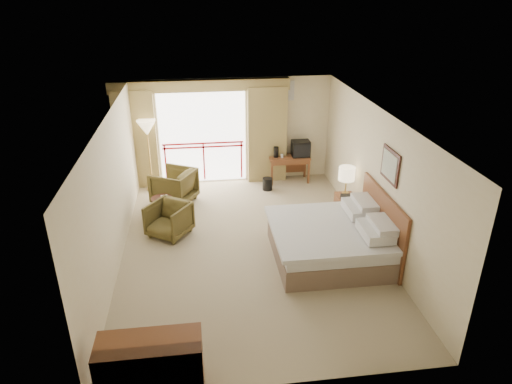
{
  "coord_description": "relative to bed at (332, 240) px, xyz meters",
  "views": [
    {
      "loc": [
        -0.9,
        -7.83,
        4.84
      ],
      "look_at": [
        0.18,
        0.4,
        1.01
      ],
      "focal_mm": 32.0,
      "sensor_mm": 36.0,
      "label": 1
    }
  ],
  "objects": [
    {
      "name": "curtain_right",
      "position": [
        -0.65,
        3.95,
        0.87
      ],
      "size": [
        1.0,
        0.26,
        2.5
      ],
      "primitive_type": "cube",
      "color": "olive",
      "rests_on": "wall_back"
    },
    {
      "name": "hvac_vent",
      "position": [
        -0.2,
        4.07,
        1.97
      ],
      "size": [
        0.5,
        0.04,
        0.5
      ],
      "primitive_type": "cube",
      "color": "silver",
      "rests_on": "wall_back"
    },
    {
      "name": "wastebasket",
      "position": [
        -0.73,
        3.27,
        -0.22
      ],
      "size": [
        0.29,
        0.29,
        0.31
      ],
      "primitive_type": "cylinder",
      "rotation": [
        0.0,
        0.0,
        -0.17
      ],
      "color": "black",
      "rests_on": "floor"
    },
    {
      "name": "desk",
      "position": [
        -0.08,
        3.81,
        0.16
      ],
      "size": [
        1.06,
        0.51,
        0.69
      ],
      "rotation": [
        0.0,
        0.0,
        -0.01
      ],
      "color": "brown",
      "rests_on": "floor"
    },
    {
      "name": "nightstand",
      "position": [
        0.75,
        1.53,
        -0.1
      ],
      "size": [
        0.41,
        0.48,
        0.56
      ],
      "primitive_type": "cube",
      "rotation": [
        0.0,
        0.0,
        -0.03
      ],
      "color": "brown",
      "rests_on": "floor"
    },
    {
      "name": "tv",
      "position": [
        0.22,
        3.75,
        0.52
      ],
      "size": [
        0.46,
        0.36,
        0.42
      ],
      "rotation": [
        0.0,
        0.0,
        -0.21
      ],
      "color": "black",
      "rests_on": "desk"
    },
    {
      "name": "wall_right",
      "position": [
        1.0,
        0.6,
        0.97
      ],
      "size": [
        0.0,
        7.0,
        7.0
      ],
      "primitive_type": "plane",
      "rotation": [
        1.57,
        0.0,
        -1.57
      ],
      "color": "beige",
      "rests_on": "ground"
    },
    {
      "name": "table_lamp",
      "position": [
        0.75,
        1.58,
        0.67
      ],
      "size": [
        0.36,
        0.36,
        0.63
      ],
      "rotation": [
        0.0,
        0.0,
        -0.2
      ],
      "color": "tan",
      "rests_on": "nightstand"
    },
    {
      "name": "framed_art",
      "position": [
        0.97,
        0.0,
        1.47
      ],
      "size": [
        0.04,
        0.72,
        0.6
      ],
      "color": "black",
      "rests_on": "wall_right"
    },
    {
      "name": "coffee_maker",
      "position": [
        -0.43,
        3.76,
        0.45
      ],
      "size": [
        0.14,
        0.14,
        0.28
      ],
      "primitive_type": "cylinder",
      "rotation": [
        0.0,
        0.0,
        0.11
      ],
      "color": "black",
      "rests_on": "desk"
    },
    {
      "name": "armchair_far",
      "position": [
        -3.05,
        2.86,
        -0.38
      ],
      "size": [
        1.22,
        1.21,
        0.82
      ],
      "primitive_type": "imported",
      "rotation": [
        0.0,
        0.0,
        -2.08
      ],
      "color": "#453A19",
      "rests_on": "floor"
    },
    {
      "name": "bed",
      "position": [
        0.0,
        0.0,
        0.0
      ],
      "size": [
        2.13,
        2.06,
        0.97
      ],
      "color": "brown",
      "rests_on": "floor"
    },
    {
      "name": "phone",
      "position": [
        0.7,
        1.38,
        0.23
      ],
      "size": [
        0.21,
        0.17,
        0.09
      ],
      "primitive_type": "cube",
      "rotation": [
        0.0,
        0.0,
        -0.09
      ],
      "color": "black",
      "rests_on": "nightstand"
    },
    {
      "name": "valance",
      "position": [
        -2.3,
        3.98,
        2.17
      ],
      "size": [
        4.4,
        0.22,
        0.28
      ],
      "primitive_type": "cube",
      "color": "olive",
      "rests_on": "wall_back"
    },
    {
      "name": "balcony_railing",
      "position": [
        -2.3,
        4.06,
        0.44
      ],
      "size": [
        2.09,
        0.03,
        1.02
      ],
      "color": "#A20D15",
      "rests_on": "wall_back"
    },
    {
      "name": "wall_back",
      "position": [
        -1.5,
        4.1,
        0.97
      ],
      "size": [
        5.0,
        0.0,
        5.0
      ],
      "primitive_type": "plane",
      "rotation": [
        1.57,
        0.0,
        0.0
      ],
      "color": "beige",
      "rests_on": "ground"
    },
    {
      "name": "headboard",
      "position": [
        0.96,
        0.0,
        0.27
      ],
      "size": [
        0.06,
        2.1,
        1.3
      ],
      "primitive_type": "cube",
      "color": "brown",
      "rests_on": "wall_right"
    },
    {
      "name": "floor",
      "position": [
        -1.5,
        0.6,
        -0.38
      ],
      "size": [
        7.0,
        7.0,
        0.0
      ],
      "primitive_type": "plane",
      "color": "#998A68",
      "rests_on": "ground"
    },
    {
      "name": "armchair_near",
      "position": [
        -3.1,
        1.28,
        -0.38
      ],
      "size": [
        1.07,
        1.08,
        0.72
      ],
      "primitive_type": "imported",
      "rotation": [
        0.0,
        0.0,
        -0.59
      ],
      "color": "#453A19",
      "rests_on": "floor"
    },
    {
      "name": "ceiling",
      "position": [
        -1.5,
        0.6,
        2.32
      ],
      "size": [
        7.0,
        7.0,
        0.0
      ],
      "primitive_type": "plane",
      "rotation": [
        3.14,
        0.0,
        0.0
      ],
      "color": "white",
      "rests_on": "wall_back"
    },
    {
      "name": "balcony_door",
      "position": [
        -2.3,
        4.08,
        0.82
      ],
      "size": [
        2.4,
        0.0,
        2.4
      ],
      "primitive_type": "plane",
      "rotation": [
        1.57,
        0.0,
        0.0
      ],
      "color": "white",
      "rests_on": "wall_back"
    },
    {
      "name": "book",
      "position": [
        -3.28,
        2.02,
        0.14
      ],
      "size": [
        0.2,
        0.23,
        0.02
      ],
      "primitive_type": "imported",
      "rotation": [
        0.0,
        0.0,
        0.31
      ],
      "color": "white",
      "rests_on": "side_table"
    },
    {
      "name": "floor_lamp",
      "position": [
        -3.63,
        3.66,
        1.19
      ],
      "size": [
        0.46,
        0.46,
        1.82
      ],
      "rotation": [
        0.0,
        0.0,
        0.09
      ],
      "color": "tan",
      "rests_on": "floor"
    },
    {
      "name": "cup",
      "position": [
        -0.28,
        3.71,
        0.36
      ],
      "size": [
        0.09,
        0.09,
        0.1
      ],
      "primitive_type": "cylinder",
      "rotation": [
        0.0,
        0.0,
        -0.33
      ],
      "color": "white",
      "rests_on": "desk"
    },
    {
      "name": "wall_front",
      "position": [
        -1.5,
        -2.9,
        0.97
      ],
      "size": [
        5.0,
        0.0,
        5.0
      ],
      "primitive_type": "plane",
      "rotation": [
        -1.57,
        0.0,
        0.0
      ],
      "color": "beige",
      "rests_on": "ground"
    },
    {
      "name": "side_table",
      "position": [
        -3.28,
        2.02,
        -0.03
      ],
      "size": [
        0.47,
        0.47,
        0.51
      ],
      "rotation": [
        0.0,
        0.0,
        0.05
      ],
      "color": "black",
      "rests_on": "floor"
    },
    {
      "name": "curtain_left",
      "position": [
        -3.95,
        3.95,
        0.87
      ],
      "size": [
        1.0,
        0.26,
        2.5
      ],
      "primitive_type": "cube",
      "color": "olive",
      "rests_on": "wall_back"
    },
    {
      "name": "wall_left",
      "position": [
        -4.0,
        0.6,
        0.97
      ],
      "size": [
        0.0,
        7.0,
        7.0
      ],
      "primitive_type": "plane",
      "rotation": [
        1.57,
        0.0,
        1.57
      ],
      "color": "beige",
      "rests_on": "ground"
    },
    {
      "name": "dresser",
      "position": [
        -3.15,
        -2.83,
        0.06
      ],
      "size": [
        1.3,
        0.55,
        0.86
      ],
      "rotation": [
        0.0,
        0.0,
        -0.03
      ],
      "color": "brown",
      "rests_on": "floor"
    }
  ]
}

